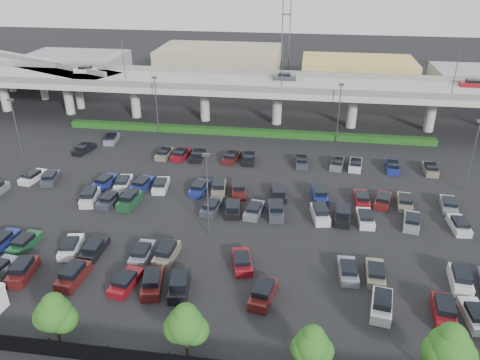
% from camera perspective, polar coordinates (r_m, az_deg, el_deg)
% --- Properties ---
extents(ground, '(280.00, 280.00, 0.00)m').
position_cam_1_polar(ground, '(62.42, -2.33, -2.62)').
color(ground, black).
extents(overpass, '(150.00, 13.00, 15.80)m').
position_cam_1_polar(overpass, '(89.37, 1.22, 11.28)').
color(overpass, '#97968F').
rests_on(overpass, ground).
extents(on_ramp, '(50.93, 30.13, 8.80)m').
position_cam_1_polar(on_ramp, '(117.43, -24.70, 12.56)').
color(on_ramp, '#97968F').
rests_on(on_ramp, ground).
extents(hedge, '(66.00, 1.60, 1.10)m').
position_cam_1_polar(hedge, '(84.67, 0.72, 5.85)').
color(hedge, '#163E12').
rests_on(hedge, ground).
extents(tree_row, '(65.07, 3.66, 5.94)m').
position_cam_1_polar(tree_row, '(39.25, -8.66, -16.89)').
color(tree_row, '#332316').
rests_on(tree_row, ground).
extents(parked_cars, '(62.95, 41.64, 1.67)m').
position_cam_1_polar(parked_cars, '(58.36, -3.34, -4.18)').
color(parked_cars, slate).
rests_on(parked_cars, ground).
extents(light_poles, '(66.90, 48.38, 10.30)m').
position_cam_1_polar(light_poles, '(62.28, -5.84, 3.57)').
color(light_poles, '#46474B').
rests_on(light_poles, ground).
extents(distant_buildings, '(138.00, 24.00, 9.00)m').
position_cam_1_polar(distant_buildings, '(118.45, 9.28, 13.12)').
color(distant_buildings, gray).
rests_on(distant_buildings, ground).
extents(comm_tower, '(2.40, 2.40, 30.00)m').
position_cam_1_polar(comm_tower, '(128.61, 5.72, 19.73)').
color(comm_tower, '#46474B').
rests_on(comm_tower, ground).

